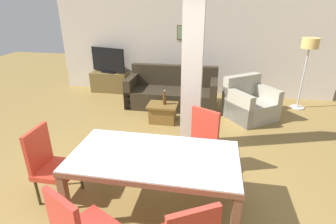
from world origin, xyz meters
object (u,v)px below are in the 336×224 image
dining_table (154,166)px  coffee_table (163,113)px  dining_chair_head_left (50,162)px  floor_lamp (309,50)px  bottle (165,99)px  sofa (172,93)px  tv_screen (108,61)px  tv_stand (110,82)px  dining_chair_far_right (200,141)px  armchair (249,104)px

dining_table → coffee_table: (-0.40, 2.46, -0.43)m
dining_chair_head_left → floor_lamp: size_ratio=0.60×
dining_chair_head_left → bottle: size_ratio=3.25×
sofa → tv_screen: (-1.87, 0.73, 0.56)m
coffee_table → bottle: 0.31m
tv_stand → tv_screen: bearing=0.0°
sofa → floor_lamp: size_ratio=1.30×
floor_lamp → tv_screen: bearing=175.7°
dining_chair_head_left → dining_table: bearing=90.0°
floor_lamp → sofa: bearing=-173.0°
tv_screen → floor_lamp: floor_lamp is taller
tv_stand → floor_lamp: (4.82, -0.37, 1.09)m
dining_chair_far_right → dining_chair_head_left: same height
dining_chair_far_right → dining_chair_head_left: (-1.80, -0.86, 0.00)m
bottle → tv_stand: size_ratio=0.30×
coffee_table → tv_screen: 2.57m
dining_chair_head_left → floor_lamp: (3.93, 3.78, 0.85)m
dining_chair_far_right → tv_stand: 4.25m
dining_table → tv_stand: size_ratio=1.90×
bottle → tv_stand: (-1.86, 1.67, -0.24)m
dining_table → sofa: sofa is taller
sofa → tv_screen: 2.08m
floor_lamp → armchair: bearing=-147.6°
dining_table → sofa: 3.46m
sofa → bottle: sofa is taller
sofa → tv_stand: size_ratio=2.10×
tv_screen → sofa: bearing=173.8°
coffee_table → tv_stand: size_ratio=0.61×
dining_chair_head_left → tv_stand: dining_chair_head_left is taller
dining_chair_head_left → floor_lamp: floor_lamp is taller
dining_table → dining_chair_head_left: dining_chair_head_left is taller
dining_chair_far_right → tv_stand: (-2.69, 3.29, -0.25)m
floor_lamp → dining_chair_head_left: bearing=-136.1°
coffee_table → tv_screen: bearing=137.2°
armchair → bottle: (-1.75, -0.53, 0.20)m
tv_screen → tv_stand: bearing=15.0°
bottle → tv_screen: bearing=138.2°
armchair → tv_stand: (-3.61, 1.14, -0.03)m
bottle → coffee_table: bearing=-147.6°
coffee_table → floor_lamp: 3.47m
sofa → floor_lamp: floor_lamp is taller
dining_chair_far_right → tv_screen: tv_screen is taller
dining_table → tv_screen: 4.71m
sofa → floor_lamp: bearing=-173.0°
dining_chair_far_right → floor_lamp: floor_lamp is taller
floor_lamp → tv_stand: bearing=175.7°
dining_table → tv_stand: (-2.22, 4.15, -0.36)m
dining_chair_head_left → sofa: 3.57m
coffee_table → bottle: (0.04, 0.02, 0.30)m
dining_chair_far_right → tv_screen: 4.26m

